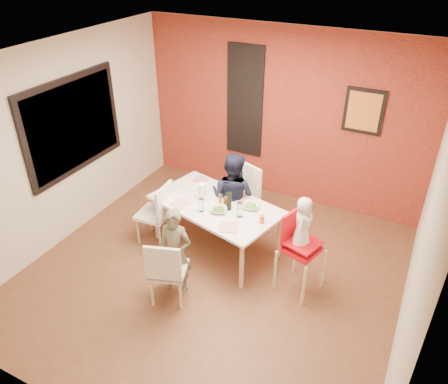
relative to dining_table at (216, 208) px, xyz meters
The scene contains 35 objects.
ground 0.84m from the dining_table, 65.91° to the right, with size 4.50×4.50×0.00m, color brown.
ceiling 2.13m from the dining_table, 65.91° to the right, with size 4.50×4.50×0.02m, color silver.
wall_back 1.91m from the dining_table, 82.89° to the left, with size 4.50×0.02×2.70m, color beige.
wall_front 2.84m from the dining_table, 85.42° to the right, with size 4.50×0.02×2.70m, color beige.
wall_left 2.21m from the dining_table, 166.42° to the right, with size 0.02×4.50×2.70m, color beige.
wall_right 2.61m from the dining_table, 11.24° to the right, with size 0.02×4.50×2.70m, color beige.
brick_accent_wall 1.89m from the dining_table, 82.81° to the left, with size 4.50×0.02×2.70m, color maroon.
picture_window_frame 2.22m from the dining_table, behind, with size 0.05×1.70×1.30m, color black.
picture_window_pane 2.20m from the dining_table, behind, with size 0.02×1.55×1.15m, color black.
glassblock_strip 1.96m from the dining_table, 102.45° to the left, with size 0.55×0.03×1.70m, color silver.
glassblock_surround 1.96m from the dining_table, 102.48° to the left, with size 0.60×0.03×1.76m, color black.
art_print_frame 2.45m from the dining_table, 50.46° to the left, with size 0.54×0.03×0.64m, color black.
art_print_canvas 2.44m from the dining_table, 50.21° to the left, with size 0.44×0.01×0.54m, color orange.
dining_table is the anchor object (origin of this frame).
chair_near 1.19m from the dining_table, 90.69° to the right, with size 0.52×0.52×0.89m.
chair_far 0.58m from the dining_table, 77.22° to the left, with size 0.61×0.61×1.02m.
chair_left 0.81m from the dining_table, 162.97° to the right, with size 0.45×0.45×0.91m.
high_chair 1.25m from the dining_table, 11.60° to the right, with size 0.54×0.54×1.05m.
child_near 0.95m from the dining_table, 92.38° to the right, with size 0.41×0.27×1.13m, color brown.
child_far 0.33m from the dining_table, 73.60° to the left, with size 0.64×0.50×1.32m, color black.
toddler 1.32m from the dining_table, 11.97° to the right, with size 0.33×0.21×0.67m, color white.
plate_near_left 0.48m from the dining_table, 152.22° to the right, with size 0.21×0.21×0.01m, color white.
plate_far_mid 0.36m from the dining_table, 55.15° to the left, with size 0.22×0.22×0.01m, color white.
plate_near_right 0.57m from the dining_table, 45.57° to the right, with size 0.23×0.23×0.01m, color white.
plate_far_left 0.67m from the dining_table, 137.14° to the left, with size 0.20×0.20×0.01m, color silver.
salad_bowl_a 0.21m from the dining_table, 51.18° to the right, with size 0.22×0.22×0.05m, color white.
salad_bowl_b 0.48m from the dining_table, 14.06° to the left, with size 0.22×0.22×0.05m, color white.
wine_bottle 0.29m from the dining_table, 11.39° to the right, with size 0.07×0.07×0.25m, color black.
wine_glass_a 0.29m from the dining_table, 108.42° to the right, with size 0.06×0.06×0.19m, color silver.
wine_glass_b 0.45m from the dining_table, 17.25° to the right, with size 0.07×0.07×0.20m, color white.
paper_towel_roll 0.27m from the dining_table, behind, with size 0.11×0.11×0.25m, color white.
condiment_red 0.19m from the dining_table, ahead, with size 0.03×0.03×0.13m, color red.
condiment_green 0.20m from the dining_table, ahead, with size 0.04×0.04×0.14m, color #366B23.
condiment_brown 0.14m from the dining_table, 40.44° to the left, with size 0.03×0.03×0.14m, color brown.
sippy_cup 0.73m from the dining_table, 10.55° to the right, with size 0.06×0.06×0.11m, color orange.
Camera 1 is at (2.06, -3.78, 3.81)m, focal length 35.00 mm.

